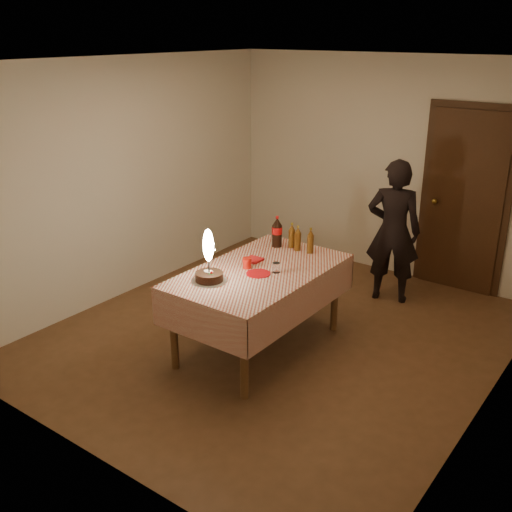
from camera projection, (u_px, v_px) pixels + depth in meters
name	position (u px, v px, depth m)	size (l,w,h in m)	color
ground	(277.00, 335.00, 5.94)	(4.00, 4.50, 0.01)	brown
room_shell	(288.00, 170.00, 5.39)	(4.04, 4.54, 2.62)	beige
dining_table	(259.00, 281.00, 5.47)	(1.02, 1.72, 0.80)	brown
birthday_cake	(209.00, 267.00, 5.14)	(0.30, 0.30, 0.47)	white
red_plate	(258.00, 274.00, 5.34)	(0.22, 0.22, 0.01)	red
red_cup	(247.00, 263.00, 5.45)	(0.08, 0.08, 0.10)	red
clear_cup	(276.00, 268.00, 5.36)	(0.07, 0.07, 0.09)	white
napkin_stack	(253.00, 260.00, 5.64)	(0.15, 0.15, 0.02)	red
cola_bottle	(277.00, 232.00, 5.96)	(0.10, 0.10, 0.32)	black
amber_bottle_left	(292.00, 236.00, 5.95)	(0.06, 0.06, 0.26)	#603810
amber_bottle_right	(310.00, 241.00, 5.80)	(0.06, 0.06, 0.26)	#603810
amber_bottle_mid	(298.00, 239.00, 5.87)	(0.06, 0.06, 0.26)	#603810
photographer	(393.00, 231.00, 6.48)	(0.67, 0.54, 1.59)	black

